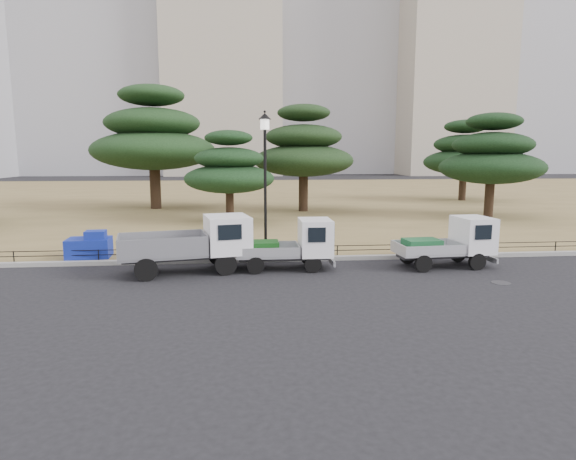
{
  "coord_description": "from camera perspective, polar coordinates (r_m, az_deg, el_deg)",
  "views": [
    {
      "loc": [
        -1.66,
        -15.31,
        4.04
      ],
      "look_at": [
        0.0,
        2.0,
        1.3
      ],
      "focal_mm": 30.0,
      "sensor_mm": 36.0,
      "label": 1
    }
  ],
  "objects": [
    {
      "name": "tower_center_left",
      "position": [
        103.07,
        -7.75,
        22.03
      ],
      "size": [
        22.0,
        20.0,
        55.0
      ],
      "primitive_type": "cube",
      "color": "#AAA08C",
      "rests_on": "ground"
    },
    {
      "name": "truck_kei_rear",
      "position": [
        18.37,
        18.73,
        -1.38
      ],
      "size": [
        3.53,
        1.71,
        1.8
      ],
      "rotation": [
        0.0,
        0.0,
        0.07
      ],
      "color": "black",
      "rests_on": "ground"
    },
    {
      "name": "pine_west_near",
      "position": [
        36.13,
        -15.68,
        10.44
      ],
      "size": [
        8.73,
        8.73,
        8.73
      ],
      "color": "black",
      "rests_on": "lawn"
    },
    {
      "name": "tower_far_east",
      "position": [
        124.93,
        25.31,
        22.48
      ],
      "size": [
        24.0,
        20.0,
        70.0
      ],
      "primitive_type": "cube",
      "color": "#A0A0A5",
      "rests_on": "ground"
    },
    {
      "name": "pipe_fence",
      "position": [
        18.49,
        -0.22,
        -2.28
      ],
      "size": [
        38.0,
        0.04,
        0.4
      ],
      "color": "black",
      "rests_on": "lawn"
    },
    {
      "name": "tarp_pile",
      "position": [
        19.84,
        -22.44,
        -1.82
      ],
      "size": [
        1.65,
        1.27,
        1.04
      ],
      "rotation": [
        0.0,
        0.0,
        0.08
      ],
      "color": "#14279C",
      "rests_on": "lawn"
    },
    {
      "name": "lawn",
      "position": [
        46.11,
        -3.39,
        4.0
      ],
      "size": [
        120.0,
        56.0,
        0.15
      ],
      "primitive_type": "cube",
      "color": "olive",
      "rests_on": "ground"
    },
    {
      "name": "pine_center_left",
      "position": [
        27.86,
        -6.98,
        7.13
      ],
      "size": [
        5.17,
        5.17,
        5.26
      ],
      "color": "black",
      "rests_on": "lawn"
    },
    {
      "name": "curb",
      "position": [
        18.41,
        -0.18,
        -3.46
      ],
      "size": [
        120.0,
        0.25,
        0.16
      ],
      "primitive_type": "cube",
      "color": "gray",
      "rests_on": "ground"
    },
    {
      "name": "manhole",
      "position": [
        16.79,
        23.93,
        -5.74
      ],
      "size": [
        0.6,
        0.6,
        0.01
      ],
      "primitive_type": "cylinder",
      "color": "#2D2D30",
      "rests_on": "ground"
    },
    {
      "name": "truck_large",
      "position": [
        16.88,
        -11.1,
        -1.37
      ],
      "size": [
        4.65,
        2.56,
        1.92
      ],
      "rotation": [
        0.0,
        0.0,
        0.21
      ],
      "color": "black",
      "rests_on": "ground"
    },
    {
      "name": "tower_east",
      "position": [
        107.71,
        18.45,
        19.19
      ],
      "size": [
        20.0,
        18.0,
        48.0
      ],
      "primitive_type": "cube",
      "color": "#AAA08C",
      "rests_on": "ground"
    },
    {
      "name": "street_lamp",
      "position": [
        18.23,
        -2.73,
        8.2
      ],
      "size": [
        0.48,
        0.48,
        5.4
      ],
      "color": "black",
      "rests_on": "lawn"
    },
    {
      "name": "pine_east_far",
      "position": [
        43.87,
        20.17,
        8.44
      ],
      "size": [
        6.75,
        6.75,
        6.78
      ],
      "color": "black",
      "rests_on": "lawn"
    },
    {
      "name": "pine_center_right",
      "position": [
        33.22,
        1.85,
        9.47
      ],
      "size": [
        6.82,
        6.82,
        7.24
      ],
      "color": "black",
      "rests_on": "lawn"
    },
    {
      "name": "ground",
      "position": [
        15.92,
        0.69,
        -5.75
      ],
      "size": [
        220.0,
        220.0,
        0.0
      ],
      "primitive_type": "plane",
      "color": "black"
    },
    {
      "name": "pine_east_near",
      "position": [
        32.79,
        23.01,
        7.94
      ],
      "size": [
        6.37,
        6.37,
        6.43
      ],
      "color": "black",
      "rests_on": "lawn"
    },
    {
      "name": "truck_kei_front",
      "position": [
        17.03,
        0.51,
        -1.73
      ],
      "size": [
        3.35,
        1.47,
        1.77
      ],
      "rotation": [
        0.0,
        0.0,
        -0.01
      ],
      "color": "black",
      "rests_on": "ground"
    }
  ]
}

